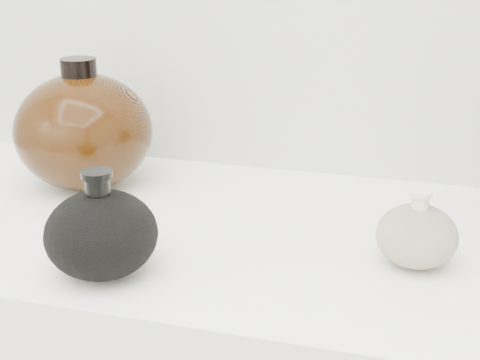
# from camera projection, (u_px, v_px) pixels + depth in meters

# --- Properties ---
(black_gourd_vase) EXTENTS (0.13, 0.13, 0.13)m
(black_gourd_vase) POSITION_uv_depth(u_px,v_px,m) (101.00, 233.00, 0.77)
(black_gourd_vase) COLOR black
(black_gourd_vase) RESTS_ON display_counter
(cream_gourd_vase) EXTENTS (0.12, 0.12, 0.10)m
(cream_gourd_vase) POSITION_uv_depth(u_px,v_px,m) (417.00, 235.00, 0.80)
(cream_gourd_vase) COLOR #C0A693
(cream_gourd_vase) RESTS_ON display_counter
(left_round_pot) EXTENTS (0.28, 0.28, 0.20)m
(left_round_pot) POSITION_uv_depth(u_px,v_px,m) (84.00, 131.00, 1.03)
(left_round_pot) COLOR black
(left_round_pot) RESTS_ON display_counter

